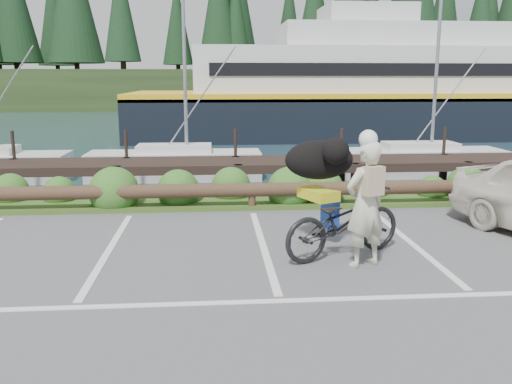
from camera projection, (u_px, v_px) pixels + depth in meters
ground at (276, 289)px, 7.39m from camera, size 72.00×72.00×0.00m
harbor_backdrop at (220, 97)px, 83.98m from camera, size 170.00×160.00×30.00m
vegetation_strip at (250, 201)px, 12.55m from camera, size 34.00×1.60×0.10m
log_rail at (252, 210)px, 11.88m from camera, size 32.00×0.30×0.60m
bicycle at (343, 222)px, 8.66m from camera, size 2.32×1.61×1.15m
cyclist at (366, 204)px, 8.15m from camera, size 0.83×0.71×1.93m
dog at (319, 160)px, 9.08m from camera, size 0.99×1.29×0.67m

